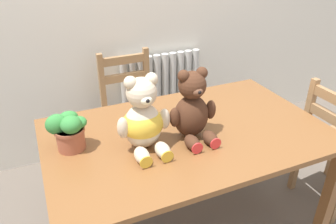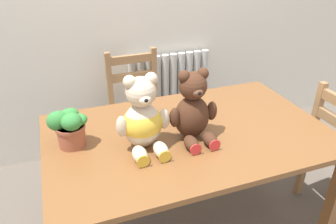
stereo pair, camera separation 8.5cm
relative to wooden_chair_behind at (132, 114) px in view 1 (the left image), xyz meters
name	(u,v)px [view 1 (the left image)]	position (x,y,z in m)	size (l,w,h in m)	color
radiator	(161,102)	(0.34, 0.25, -0.08)	(0.71, 0.10, 0.79)	beige
dining_table	(187,145)	(0.07, -0.77, 0.19)	(1.49, 0.92, 0.72)	brown
wooden_chair_behind	(132,114)	(0.00, 0.00, 0.00)	(0.39, 0.42, 0.90)	#997047
teddy_bear_left	(143,120)	(-0.19, -0.82, 0.42)	(0.26, 0.27, 0.38)	beige
teddy_bear_right	(193,109)	(0.07, -0.82, 0.43)	(0.26, 0.25, 0.37)	#472819
potted_plant	(68,130)	(-0.52, -0.69, 0.38)	(0.19, 0.15, 0.19)	#9E5138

